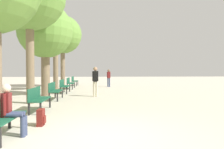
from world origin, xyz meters
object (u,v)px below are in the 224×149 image
(bench_row_4, at_px, (70,82))
(tree_row_4, at_px, (63,35))
(bench_row_0, at_px, (1,115))
(person_seated, at_px, (11,108))
(bench_row_1, at_px, (38,97))
(bench_row_3, at_px, (64,85))
(backpack, at_px, (41,117))
(tree_row_3, at_px, (55,33))
(pedestrian_near, at_px, (109,77))
(pedestrian_mid, at_px, (95,80))
(bench_row_2, at_px, (54,90))
(tree_row_2, at_px, (45,31))
(bench_row_5, at_px, (74,80))

(bench_row_4, height_order, tree_row_4, tree_row_4)
(bench_row_0, height_order, person_seated, person_seated)
(bench_row_1, height_order, tree_row_4, tree_row_4)
(bench_row_3, relative_size, backpack, 3.37)
(bench_row_1, bearing_deg, backpack, -72.80)
(tree_row_3, relative_size, pedestrian_near, 3.54)
(backpack, relative_size, pedestrian_mid, 0.27)
(bench_row_1, relative_size, person_seated, 1.25)
(person_seated, bearing_deg, pedestrian_mid, 75.64)
(bench_row_2, bearing_deg, bench_row_1, -90.00)
(bench_row_0, relative_size, bench_row_4, 1.00)
(bench_row_2, height_order, person_seated, person_seated)
(bench_row_4, xyz_separation_m, tree_row_2, (-0.86, -4.55, 3.32))
(bench_row_5, relative_size, tree_row_3, 0.28)
(tree_row_2, bearing_deg, pedestrian_mid, -11.87)
(bench_row_3, height_order, pedestrian_near, pedestrian_near)
(bench_row_2, height_order, pedestrian_mid, pedestrian_mid)
(bench_row_1, distance_m, backpack, 2.29)
(tree_row_3, bearing_deg, bench_row_4, 58.15)
(bench_row_0, distance_m, pedestrian_mid, 7.74)
(tree_row_4, bearing_deg, bench_row_2, -84.01)
(bench_row_1, xyz_separation_m, pedestrian_near, (3.25, 11.10, 0.38))
(bench_row_4, height_order, pedestrian_mid, pedestrian_mid)
(bench_row_5, xyz_separation_m, pedestrian_mid, (2.13, -8.34, 0.46))
(bench_row_0, height_order, bench_row_5, same)
(bench_row_1, distance_m, bench_row_3, 6.31)
(tree_row_2, bearing_deg, person_seated, -82.26)
(bench_row_4, height_order, pedestrian_near, pedestrian_near)
(tree_row_4, xyz_separation_m, backpack, (1.53, -13.52, -4.41))
(tree_row_2, height_order, person_seated, tree_row_2)
(bench_row_4, relative_size, person_seated, 1.25)
(bench_row_0, xyz_separation_m, bench_row_1, (0.00, 3.15, 0.00))
(bench_row_3, bearing_deg, pedestrian_near, 55.89)
(tree_row_2, height_order, pedestrian_near, tree_row_2)
(pedestrian_mid, bearing_deg, tree_row_3, 128.23)
(bench_row_1, xyz_separation_m, tree_row_3, (-0.86, 8.07, 3.78))
(backpack, relative_size, pedestrian_near, 0.30)
(bench_row_2, relative_size, pedestrian_near, 1.00)
(bench_row_1, bearing_deg, bench_row_0, -90.00)
(bench_row_0, xyz_separation_m, bench_row_3, (0.00, 9.46, 0.00))
(bench_row_1, distance_m, pedestrian_near, 11.57)
(tree_row_2, bearing_deg, tree_row_3, 90.00)
(bench_row_2, relative_size, backpack, 3.37)
(bench_row_5, bearing_deg, backpack, -87.40)
(pedestrian_mid, bearing_deg, bench_row_4, 112.35)
(person_seated, bearing_deg, backpack, 65.72)
(tree_row_3, bearing_deg, person_seated, -84.43)
(bench_row_4, xyz_separation_m, person_seated, (0.23, -12.59, 0.15))
(bench_row_5, relative_size, person_seated, 1.25)
(bench_row_2, distance_m, tree_row_2, 3.86)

